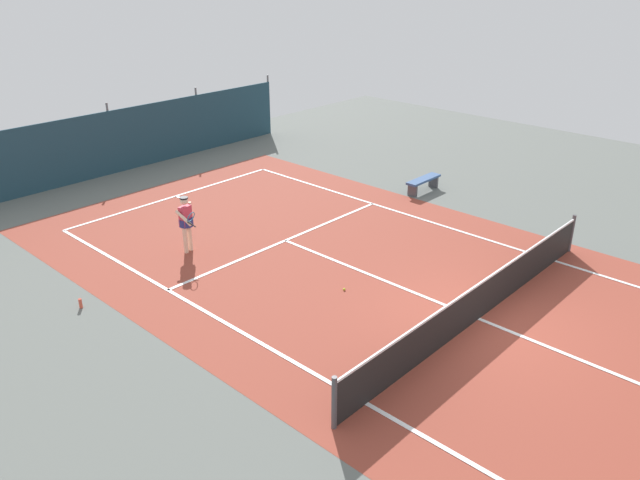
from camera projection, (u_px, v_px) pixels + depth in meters
ground_plane at (478, 319)px, 14.47m from camera, size 36.00×36.00×0.00m
court_surface at (478, 319)px, 14.47m from camera, size 11.02×26.60×0.01m
tennis_net at (480, 300)px, 14.26m from camera, size 10.12×0.10×1.10m
back_fence at (108, 153)px, 24.29m from camera, size 16.30×0.98×2.70m
tennis_player at (186, 220)px, 17.38m from camera, size 0.58×0.82×1.64m
tennis_ball_near_player at (344, 289)px, 15.69m from camera, size 0.07×0.07×0.07m
courtside_bench at (423, 181)px, 22.16m from camera, size 1.60×0.40×0.49m
water_bottle at (81, 303)px, 14.88m from camera, size 0.08×0.08×0.24m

